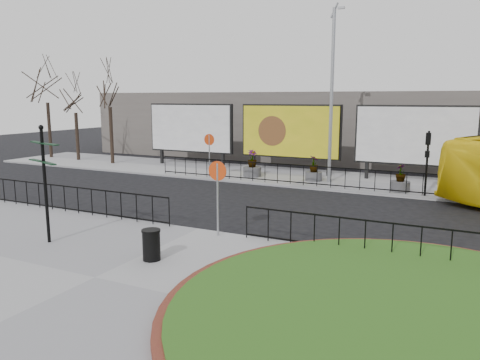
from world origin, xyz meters
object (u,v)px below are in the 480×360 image
Objects in this scene: lamp_post at (332,93)px; litter_bin at (151,245)px; fingerpost_sign at (44,173)px; planter_c at (400,182)px; planter_b at (314,172)px; billboard_mid at (290,132)px; planter_a at (252,167)px.

litter_bin is at bearing -94.03° from lamp_post.
fingerpost_sign is at bearing -108.80° from lamp_post.
planter_c is at bearing 70.11° from litter_bin.
fingerpost_sign is 15.06m from planter_b.
billboard_mid reaches higher than fingerpost_sign.
fingerpost_sign reaches higher than planter_c.
planter_b is (4.04, 14.40, -1.72)m from fingerpost_sign.
lamp_post is 15.42m from fingerpost_sign.
planter_b is (3.61, 0.22, -0.04)m from planter_a.
planter_c reaches higher than litter_bin.
fingerpost_sign is 4.18× the size of litter_bin.
litter_bin is at bearing -109.89° from planter_c.
planter_b reaches higher than planter_c.
planter_a is at bearing -176.47° from planter_b.
billboard_mid is at bearing 156.43° from planter_c.
billboard_mid is 1.69× the size of fingerpost_sign.
planter_c is at bearing -5.37° from planter_a.
billboard_mid is at bearing 146.75° from lamp_post.
fingerpost_sign is at bearing -91.74° from planter_a.
billboard_mid is 7.71m from planter_c.
billboard_mid reaches higher than litter_bin.
planter_b is at bearing 95.96° from fingerpost_sign.
planter_c is (6.81, -2.97, -2.03)m from billboard_mid.
litter_bin is 0.66× the size of planter_c.
lamp_post is 2.52× the size of fingerpost_sign.
lamp_post is at bearing -33.25° from billboard_mid.
planter_c is (8.28, -0.78, -0.08)m from planter_a.
billboard_mid reaches higher than planter_c.
planter_c is at bearing 78.61° from fingerpost_sign.
planter_a is at bearing 174.63° from planter_c.
lamp_post reaches higher than planter_b.
lamp_post is 14.96m from litter_bin.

